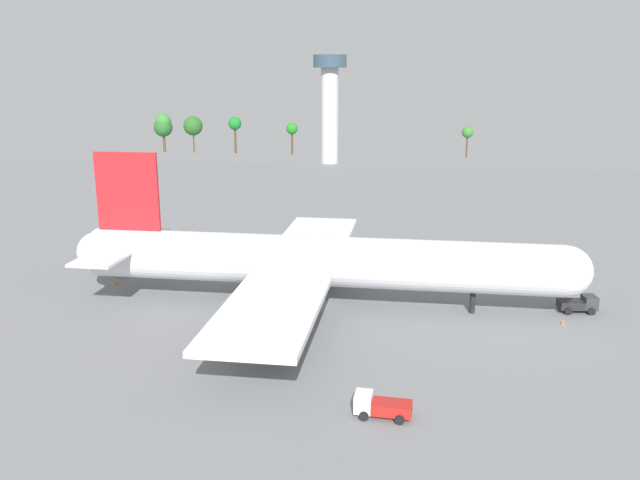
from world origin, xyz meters
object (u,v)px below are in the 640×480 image
at_px(cargo_airplane, 318,262).
at_px(fuel_truck, 579,304).
at_px(baggage_tug, 380,406).
at_px(safety_cone_nose, 563,322).
at_px(safety_cone_tail, 116,283).
at_px(pushback_tractor, 121,266).
at_px(control_tower, 330,99).

relative_size(cargo_airplane, fuel_truck, 13.65).
xyz_separation_m(cargo_airplane, baggage_tug, (9.81, -27.84, -4.92)).
relative_size(safety_cone_nose, safety_cone_tail, 0.85).
bearing_deg(safety_cone_nose, safety_cone_tail, 173.98).
distance_m(pushback_tractor, baggage_tug, 56.39).
bearing_deg(fuel_truck, control_tower, 110.36).
bearing_deg(pushback_tractor, control_tower, 83.32).
height_order(fuel_truck, pushback_tractor, pushback_tractor).
distance_m(fuel_truck, safety_cone_nose, 5.77).
bearing_deg(fuel_truck, pushback_tractor, 173.58).
distance_m(baggage_tug, safety_cone_tail, 51.05).
bearing_deg(safety_cone_nose, cargo_airplane, 175.37).
height_order(cargo_airplane, control_tower, control_tower).
relative_size(fuel_truck, safety_cone_tail, 6.46).
height_order(pushback_tractor, safety_cone_tail, pushback_tractor).
distance_m(pushback_tractor, control_tower, 131.45).
bearing_deg(baggage_tug, control_tower, 99.15).
bearing_deg(baggage_tug, fuel_truck, 51.86).
distance_m(cargo_airplane, baggage_tug, 29.92).
xyz_separation_m(cargo_airplane, safety_cone_nose, (30.65, -2.48, -5.63)).
relative_size(pushback_tractor, control_tower, 0.12).
bearing_deg(cargo_airplane, safety_cone_tail, 172.58).
xyz_separation_m(fuel_truck, control_tower, (-50.62, 136.39, 20.29)).
distance_m(cargo_airplane, safety_cone_tail, 30.91).
bearing_deg(safety_cone_tail, control_tower, 84.45).
xyz_separation_m(cargo_airplane, pushback_tractor, (-32.15, 9.83, -4.85)).
bearing_deg(pushback_tractor, fuel_truck, -6.42).
bearing_deg(control_tower, safety_cone_tail, -95.55).
height_order(safety_cone_nose, safety_cone_tail, safety_cone_tail).
height_order(cargo_airplane, fuel_truck, cargo_airplane).
bearing_deg(pushback_tractor, safety_cone_nose, -11.09).
xyz_separation_m(baggage_tug, safety_cone_tail, (-39.96, 31.76, -0.66)).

